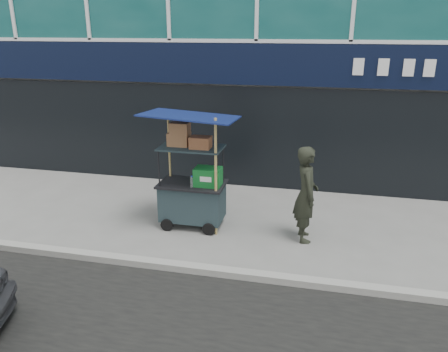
# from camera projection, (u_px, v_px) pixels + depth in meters

# --- Properties ---
(ground) EXTENTS (80.00, 80.00, 0.00)m
(ground) POSITION_uv_depth(u_px,v_px,m) (215.00, 268.00, 7.09)
(ground) COLOR slate
(ground) RESTS_ON ground
(curb) EXTENTS (80.00, 0.18, 0.12)m
(curb) POSITION_uv_depth(u_px,v_px,m) (212.00, 271.00, 6.88)
(curb) COLOR gray
(curb) RESTS_ON ground
(vendor_cart) EXTENTS (1.68, 1.19, 2.27)m
(vendor_cart) POSITION_uv_depth(u_px,v_px,m) (193.00, 187.00, 8.34)
(vendor_cart) COLOR #1C2C30
(vendor_cart) RESTS_ON ground
(vendor_man) EXTENTS (0.55, 0.72, 1.76)m
(vendor_man) POSITION_uv_depth(u_px,v_px,m) (306.00, 194.00, 7.77)
(vendor_man) COLOR black
(vendor_man) RESTS_ON ground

